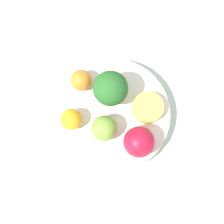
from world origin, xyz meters
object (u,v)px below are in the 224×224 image
at_px(broccoli, 110,89).
at_px(apple_green, 139,142).
at_px(orange_front, 81,80).
at_px(orange_back, 71,119).
at_px(apple_red, 104,128).
at_px(small_cup, 148,108).
at_px(bowl, 112,115).

relative_size(broccoli, apple_green, 1.38).
bearing_deg(orange_front, apple_green, 100.15).
height_order(apple_green, orange_front, apple_green).
bearing_deg(orange_back, apple_red, 132.08).
bearing_deg(apple_green, apple_red, -54.09).
height_order(apple_red, orange_back, apple_red).
bearing_deg(small_cup, orange_back, -22.61).
relative_size(broccoli, orange_front, 1.92).
distance_m(bowl, apple_red, 0.05).
bearing_deg(orange_front, broccoli, 124.81).
xyz_separation_m(bowl, orange_front, (0.02, -0.08, 0.03)).
bearing_deg(bowl, apple_green, 97.40).
xyz_separation_m(broccoli, apple_red, (0.04, 0.05, -0.02)).
relative_size(apple_red, orange_front, 1.17).
bearing_deg(orange_front, apple_red, 83.61).
relative_size(apple_red, apple_green, 0.84).
bearing_deg(orange_front, small_cup, 125.59).
relative_size(orange_front, orange_back, 1.02).
distance_m(bowl, orange_front, 0.09).
height_order(orange_front, small_cup, orange_front).
relative_size(bowl, apple_red, 4.71).
relative_size(broccoli, apple_red, 1.64).
height_order(bowl, apple_red, apple_red).
bearing_deg(apple_green, small_cup, -137.95).
xyz_separation_m(apple_red, apple_green, (-0.04, 0.05, 0.00)).
xyz_separation_m(broccoli, orange_back, (0.08, 0.01, -0.02)).
bearing_deg(bowl, small_cup, 154.46).
relative_size(apple_green, small_cup, 0.98).
xyz_separation_m(apple_red, orange_back, (0.04, -0.04, -0.00)).
bearing_deg(orange_back, broccoli, -176.61).
height_order(broccoli, apple_red, broccoli).
height_order(orange_front, orange_back, same).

